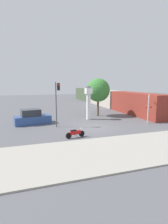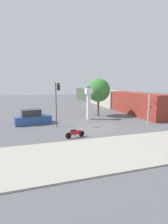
{
  "view_description": "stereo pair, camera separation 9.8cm",
  "coord_description": "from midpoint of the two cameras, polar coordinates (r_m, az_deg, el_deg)",
  "views": [
    {
      "loc": [
        -6.81,
        -17.64,
        4.86
      ],
      "look_at": [
        -0.9,
        0.53,
        1.72
      ],
      "focal_mm": 28.0,
      "sensor_mm": 36.0,
      "label": 1
    },
    {
      "loc": [
        -6.72,
        -17.67,
        4.86
      ],
      "look_at": [
        -0.9,
        0.53,
        1.72
      ],
      "focal_mm": 28.0,
      "sensor_mm": 36.0,
      "label": 2
    }
  ],
  "objects": [
    {
      "name": "parked_car",
      "position": [
        21.99,
        -16.68,
        -1.83
      ],
      "size": [
        4.43,
        2.44,
        1.8
      ],
      "rotation": [
        0.0,
        0.0,
        0.16
      ],
      "color": "#2D4C8C",
      "rests_on": "ground_plane"
    },
    {
      "name": "traffic_light",
      "position": [
        19.47,
        -8.89,
        4.91
      ],
      "size": [
        0.5,
        0.35,
        4.99
      ],
      "color": "#47474C",
      "rests_on": "ground_plane"
    },
    {
      "name": "ground_plane",
      "position": [
        19.52,
        2.84,
        -5.09
      ],
      "size": [
        120.0,
        120.0,
        0.0
      ],
      "primitive_type": "plane",
      "color": "#56565B"
    },
    {
      "name": "freight_train",
      "position": [
        39.6,
        6.38,
        4.71
      ],
      "size": [
        2.8,
        37.21,
        3.4
      ],
      "color": "maroon",
      "rests_on": "ground_plane"
    },
    {
      "name": "sidewalk_strip",
      "position": [
        13.59,
        13.46,
        -11.65
      ],
      "size": [
        36.0,
        6.0,
        0.1
      ],
      "color": "#9E998E",
      "rests_on": "ground_plane"
    },
    {
      "name": "motorcycle",
      "position": [
        15.92,
        -3.05,
        -6.96
      ],
      "size": [
        1.85,
        0.53,
        0.82
      ],
      "rotation": [
        0.0,
        0.0,
        0.19
      ],
      "color": "black",
      "rests_on": "ground_plane"
    },
    {
      "name": "street_tree",
      "position": [
        26.05,
        4.54,
        7.11
      ],
      "size": [
        3.44,
        3.44,
        5.59
      ],
      "color": "brown",
      "rests_on": "ground_plane"
    },
    {
      "name": "railroad_crossing_signal",
      "position": [
        22.61,
        20.17,
        1.44
      ],
      "size": [
        0.9,
        0.82,
        3.61
      ],
      "color": "#B7B7BC",
      "rests_on": "ground_plane"
    },
    {
      "name": "clock_tower",
      "position": [
        23.47,
        1.36,
        4.75
      ],
      "size": [
        1.01,
        1.01,
        4.52
      ],
      "color": "white",
      "rests_on": "ground_plane"
    }
  ]
}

